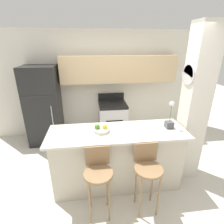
% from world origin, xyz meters
% --- Properties ---
extents(ground_plane, '(14.00, 14.00, 0.00)m').
position_xyz_m(ground_plane, '(0.00, 0.00, 0.00)').
color(ground_plane, beige).
extents(wall_back, '(5.60, 0.38, 2.55)m').
position_xyz_m(wall_back, '(0.12, 1.89, 1.43)').
color(wall_back, silver).
rests_on(wall_back, ground_plane).
extents(pillar_right, '(0.38, 0.32, 2.55)m').
position_xyz_m(pillar_right, '(1.27, 0.13, 1.28)').
color(pillar_right, silver).
rests_on(pillar_right, ground_plane).
extents(counter_bar, '(2.11, 0.70, 1.00)m').
position_xyz_m(counter_bar, '(0.00, 0.00, 0.50)').
color(counter_bar, beige).
rests_on(counter_bar, ground_plane).
extents(refrigerator, '(0.73, 0.65, 1.80)m').
position_xyz_m(refrigerator, '(-1.46, 1.59, 0.90)').
color(refrigerator, black).
rests_on(refrigerator, ground_plane).
extents(stove_range, '(0.65, 0.66, 1.07)m').
position_xyz_m(stove_range, '(0.13, 1.59, 0.46)').
color(stove_range, silver).
rests_on(stove_range, ground_plane).
extents(bar_stool_left, '(0.38, 0.38, 1.00)m').
position_xyz_m(bar_stool_left, '(-0.33, -0.51, 0.68)').
color(bar_stool_left, olive).
rests_on(bar_stool_left, ground_plane).
extents(bar_stool_right, '(0.38, 0.38, 1.00)m').
position_xyz_m(bar_stool_right, '(0.33, -0.51, 0.68)').
color(bar_stool_right, olive).
rests_on(bar_stool_right, ground_plane).
extents(orchid_vase, '(0.12, 0.12, 0.44)m').
position_xyz_m(orchid_vase, '(0.83, 0.02, 1.12)').
color(orchid_vase, '#4C4C51').
rests_on(orchid_vase, counter_bar).
extents(fruit_bowl, '(0.26, 0.26, 0.12)m').
position_xyz_m(fruit_bowl, '(-0.25, 0.03, 1.03)').
color(fruit_bowl, silver).
rests_on(fruit_bowl, counter_bar).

